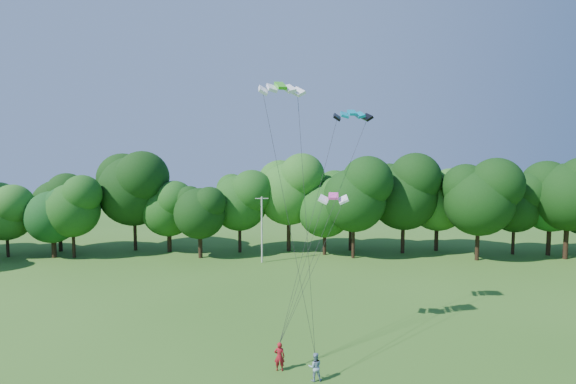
{
  "coord_description": "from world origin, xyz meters",
  "views": [
    {
      "loc": [
        -0.54,
        -19.43,
        12.65
      ],
      "look_at": [
        -1.14,
        13.0,
        9.82
      ],
      "focal_mm": 28.0,
      "sensor_mm": 36.0,
      "label": 1
    }
  ],
  "objects": [
    {
      "name": "kite_flyer_right",
      "position": [
        0.52,
        4.59,
        0.8
      ],
      "size": [
        0.83,
        0.67,
        1.6
      ],
      "primitive_type": "imported",
      "rotation": [
        0.0,
        0.0,
        3.23
      ],
      "color": "#86A2BA",
      "rests_on": "ground"
    },
    {
      "name": "tree_back_west",
      "position": [
        -29.88,
        33.56,
        6.24
      ],
      "size": [
        6.88,
        6.88,
        10.0
      ],
      "color": "#372516",
      "rests_on": "ground"
    },
    {
      "name": "kite_flyer_left",
      "position": [
        -1.5,
        5.71,
        0.85
      ],
      "size": [
        0.64,
        0.44,
        1.7
      ],
      "primitive_type": "imported",
      "rotation": [
        0.0,
        0.0,
        3.09
      ],
      "color": "maroon",
      "rests_on": "ground"
    },
    {
      "name": "kite_green",
      "position": [
        -1.5,
        8.16,
        16.71
      ],
      "size": [
        2.94,
        1.93,
        0.64
      ],
      "rotation": [
        0.0,
        0.0,
        0.29
      ],
      "color": "green",
      "rests_on": "ground"
    },
    {
      "name": "tree_back_east",
      "position": [
        30.73,
        35.92,
        6.97
      ],
      "size": [
        7.67,
        7.67,
        11.16
      ],
      "color": "#302413",
      "rests_on": "ground"
    },
    {
      "name": "utility_pole",
      "position": [
        -4.49,
        31.6,
        3.95
      ],
      "size": [
        1.53,
        0.22,
        7.65
      ],
      "rotation": [
        0.0,
        0.0,
        0.09
      ],
      "color": "beige",
      "rests_on": "ground"
    },
    {
      "name": "tree_back_center",
      "position": [
        6.34,
        33.96,
        7.61
      ],
      "size": [
        8.38,
        8.38,
        12.19
      ],
      "color": "black",
      "rests_on": "ground"
    },
    {
      "name": "kite_teal",
      "position": [
        3.4,
        12.75,
        15.5
      ],
      "size": [
        2.78,
        1.42,
        0.53
      ],
      "rotation": [
        0.0,
        0.0,
        0.08
      ],
      "color": "#0583A0",
      "rests_on": "ground"
    },
    {
      "name": "kite_pink",
      "position": [
        1.99,
        10.95,
        9.73
      ],
      "size": [
        2.09,
        1.17,
        0.42
      ],
      "rotation": [
        0.0,
        0.0,
        -0.11
      ],
      "color": "#FF46B8",
      "rests_on": "ground"
    }
  ]
}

